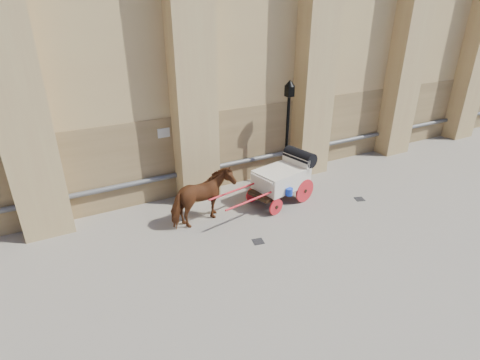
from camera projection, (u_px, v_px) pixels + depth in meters
ground at (274, 237)px, 11.45m from camera, size 90.00×90.00×0.00m
horse at (203, 198)px, 11.85m from camera, size 2.26×1.41×1.77m
carriage at (284, 176)px, 13.25m from camera, size 4.14×1.86×1.75m
street_lamp at (287, 131)px, 14.05m from camera, size 0.38×0.38×4.04m
drain_grate_near at (258, 241)px, 11.22m from camera, size 0.38×0.38×0.01m
drain_grate_far at (360, 199)px, 13.67m from camera, size 0.40×0.40×0.01m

